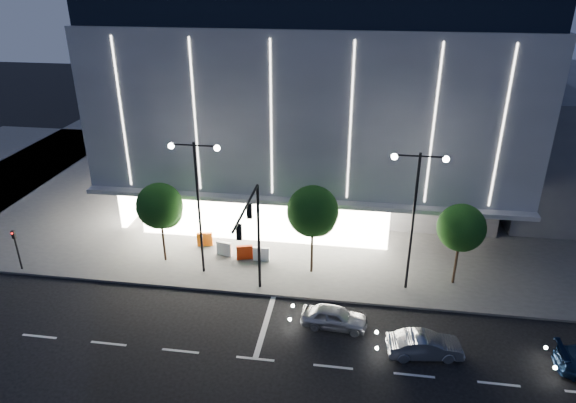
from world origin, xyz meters
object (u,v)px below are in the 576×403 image
(street_lamp_west, at_px, (197,190))
(tree_left, at_px, (160,208))
(car_second, at_px, (425,345))
(barrier_d, at_px, (261,254))
(ped_signal_far, at_px, (16,246))
(tree_right, at_px, (461,230))
(barrier_b, at_px, (224,249))
(barrier_c, at_px, (245,252))
(car_lead, at_px, (334,317))
(tree_mid, at_px, (313,214))
(street_lamp_east, at_px, (415,203))
(barrier_a, at_px, (205,239))
(traffic_mast, at_px, (253,228))

(street_lamp_west, xyz_separation_m, tree_left, (-2.97, 1.02, -1.92))
(car_second, bearing_deg, barrier_d, 44.41)
(ped_signal_far, distance_m, tree_right, 28.21)
(barrier_b, height_order, barrier_c, same)
(tree_right, distance_m, car_lead, 9.51)
(tree_mid, relative_size, car_second, 1.59)
(street_lamp_west, bearing_deg, street_lamp_east, 0.00)
(street_lamp_west, xyz_separation_m, street_lamp_east, (13.00, 0.00, 0.00))
(tree_mid, height_order, barrier_d, tree_mid)
(ped_signal_far, distance_m, barrier_d, 15.90)
(barrier_a, height_order, barrier_b, same)
(street_lamp_east, distance_m, barrier_b, 13.46)
(traffic_mast, bearing_deg, tree_mid, 50.58)
(tree_left, relative_size, car_second, 1.48)
(tree_mid, bearing_deg, barrier_c, 169.20)
(street_lamp_east, bearing_deg, barrier_c, 169.82)
(tree_mid, bearing_deg, street_lamp_east, -9.69)
(tree_left, bearing_deg, ped_signal_far, -164.39)
(traffic_mast, distance_m, barrier_a, 8.86)
(street_lamp_east, height_order, tree_right, street_lamp_east)
(traffic_mast, relative_size, street_lamp_west, 0.79)
(tree_mid, height_order, tree_right, tree_mid)
(car_lead, bearing_deg, barrier_b, 55.07)
(street_lamp_east, bearing_deg, barrier_d, 168.88)
(street_lamp_east, bearing_deg, car_lead, -134.27)
(car_lead, bearing_deg, tree_mid, 22.97)
(ped_signal_far, distance_m, barrier_c, 14.78)
(barrier_c, height_order, barrier_d, same)
(street_lamp_east, distance_m, tree_left, 16.12)
(barrier_a, bearing_deg, car_lead, -49.27)
(tree_right, relative_size, car_lead, 1.49)
(ped_signal_far, distance_m, car_lead, 21.05)
(car_second, bearing_deg, traffic_mast, 63.23)
(street_lamp_east, relative_size, car_second, 2.33)
(car_lead, relative_size, barrier_c, 3.36)
(street_lamp_west, relative_size, tree_mid, 1.46)
(tree_left, bearing_deg, street_lamp_west, -18.94)
(barrier_c, bearing_deg, barrier_d, -18.91)
(barrier_a, distance_m, barrier_d, 4.61)
(tree_mid, xyz_separation_m, tree_right, (9.00, -0.00, -0.45))
(traffic_mast, bearing_deg, street_lamp_west, 146.35)
(tree_right, xyz_separation_m, barrier_d, (-12.54, 0.85, -3.23))
(ped_signal_far, relative_size, car_lead, 0.81)
(car_second, bearing_deg, barrier_b, 49.52)
(tree_right, height_order, barrier_c, tree_right)
(ped_signal_far, xyz_separation_m, tree_right, (28.03, 2.52, 2.00))
(street_lamp_west, xyz_separation_m, car_lead, (8.83, -4.28, -5.33))
(street_lamp_west, relative_size, tree_right, 1.63)
(barrier_b, bearing_deg, barrier_c, 1.78)
(car_second, xyz_separation_m, barrier_b, (-12.75, 8.18, 0.01))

